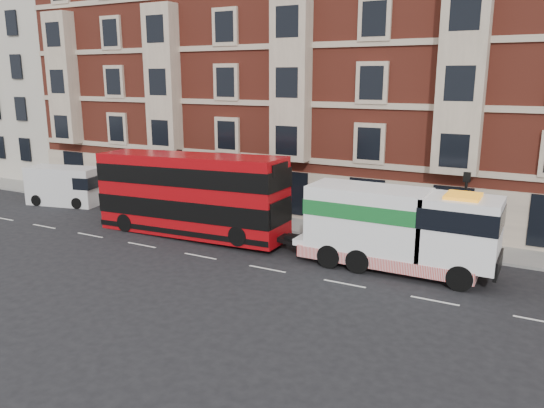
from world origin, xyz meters
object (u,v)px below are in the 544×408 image
at_px(tow_truck, 394,228).
at_px(pedestrian, 136,196).
at_px(box_van, 64,186).
at_px(double_decker_bus, 190,193).

relative_size(tow_truck, pedestrian, 5.58).
distance_m(box_van, pedestrian, 5.90).
bearing_deg(double_decker_bus, tow_truck, 0.00).
xyz_separation_m(double_decker_bus, box_van, (-13.00, 2.07, -1.19)).
bearing_deg(double_decker_bus, box_van, 170.97).
distance_m(double_decker_bus, box_van, 13.22).
bearing_deg(pedestrian, box_van, -131.67).
relative_size(double_decker_bus, box_van, 2.11).
height_order(double_decker_bus, box_van, double_decker_bus).
bearing_deg(box_van, tow_truck, -17.29).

